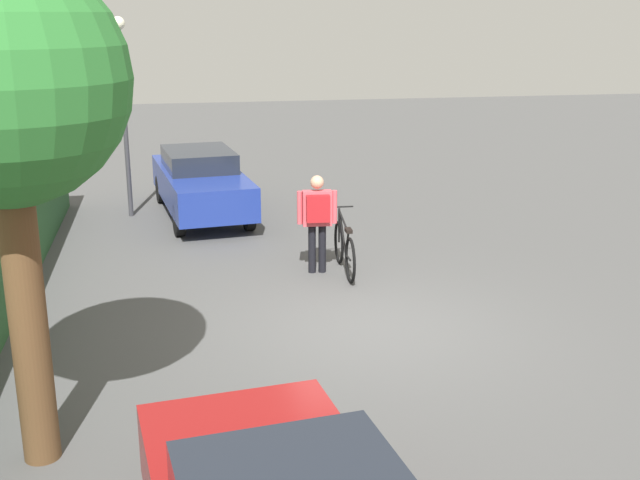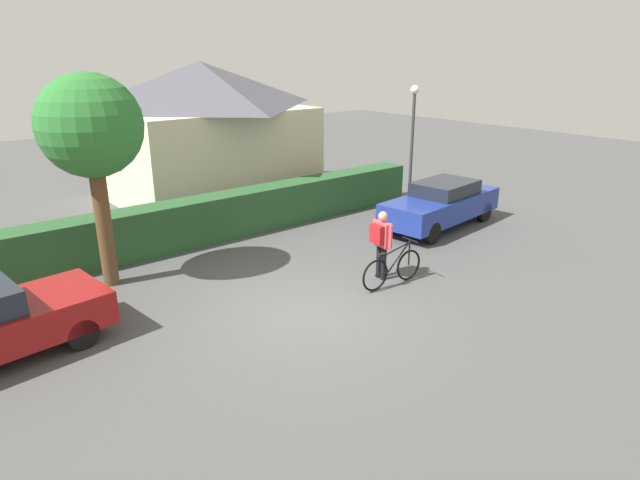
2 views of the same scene
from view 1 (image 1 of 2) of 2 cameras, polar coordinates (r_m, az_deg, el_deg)
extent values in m
plane|color=#4B4B4B|center=(11.15, 3.94, -6.34)|extent=(60.00, 60.00, 0.00)
cube|color=navy|center=(17.24, -8.69, 3.95)|extent=(4.60, 2.11, 0.70)
cube|color=#1E232D|center=(17.31, -8.86, 5.87)|extent=(2.12, 1.63, 0.41)
cylinder|color=black|center=(18.69, -11.56, 3.66)|extent=(0.66, 0.25, 0.64)
cylinder|color=black|center=(18.88, -7.26, 3.99)|extent=(0.66, 0.25, 0.64)
cylinder|color=black|center=(15.76, -10.29, 1.42)|extent=(0.66, 0.25, 0.64)
cylinder|color=black|center=(16.00, -5.23, 1.84)|extent=(0.66, 0.25, 0.64)
torus|color=black|center=(13.81, 1.39, -0.16)|extent=(0.76, 0.08, 0.76)
torus|color=black|center=(12.80, 2.23, -1.49)|extent=(0.76, 0.08, 0.76)
cylinder|color=black|center=(13.41, 1.65, 0.67)|extent=(0.69, 0.07, 0.66)
cylinder|color=black|center=(13.01, 2.00, -0.24)|extent=(0.26, 0.05, 0.47)
cylinder|color=black|center=(13.23, 1.76, 1.32)|extent=(0.85, 0.07, 0.20)
cylinder|color=black|center=(12.99, 2.06, -1.26)|extent=(0.41, 0.05, 0.05)
cylinder|color=black|center=(13.72, 1.40, 1.07)|extent=(0.04, 0.04, 0.61)
cube|color=black|center=(12.83, 2.10, 0.71)|extent=(0.22, 0.11, 0.06)
cylinder|color=black|center=(13.64, 1.41, 2.44)|extent=(0.05, 0.50, 0.03)
cylinder|color=black|center=(13.28, -0.58, -0.65)|extent=(0.13, 0.13, 0.84)
cylinder|color=black|center=(13.29, 0.16, -0.63)|extent=(0.13, 0.13, 0.84)
cube|color=#DB4C56|center=(13.10, -0.21, 2.35)|extent=(0.24, 0.50, 0.59)
sphere|color=tan|center=(13.00, -0.22, 4.25)|extent=(0.23, 0.23, 0.23)
cylinder|color=#DB4C56|center=(13.07, -1.50, 2.38)|extent=(0.09, 0.09, 0.56)
cylinder|color=#DB4C56|center=(13.12, 1.06, 2.44)|extent=(0.09, 0.09, 0.56)
cube|color=#AB191E|center=(12.93, -0.14, 2.31)|extent=(0.20, 0.40, 0.45)
cylinder|color=#38383D|center=(17.27, -14.06, 8.11)|extent=(0.10, 0.10, 3.97)
sphere|color=#F2EDCC|center=(17.12, -14.55, 15.10)|extent=(0.28, 0.28, 0.28)
cylinder|color=brown|center=(7.91, -20.60, -5.18)|extent=(0.36, 0.36, 3.04)
sphere|color=#2C732F|center=(7.44, -22.29, 10.79)|extent=(2.26, 2.26, 2.26)
camera|label=2|loc=(11.53, 62.37, 12.58)|focal=30.39mm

